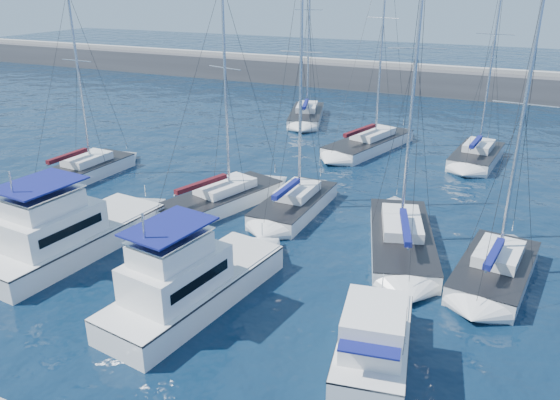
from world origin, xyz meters
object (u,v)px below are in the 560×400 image
at_px(sailboat_mid_a, 84,170).
at_px(sailboat_mid_c, 295,204).
at_px(sailboat_mid_e, 495,270).
at_px(motor_yacht_stbd_inner, 189,284).
at_px(sailboat_back_b, 369,143).
at_px(sailboat_mid_b, 220,199).
at_px(sailboat_back_a, 306,115).
at_px(sailboat_back_c, 477,156).
at_px(motor_yacht_stbd_outer, 373,344).
at_px(motor_yacht_port_inner, 65,234).
at_px(sailboat_mid_d, 401,239).

xyz_separation_m(sailboat_mid_a, sailboat_mid_c, (16.47, 0.47, 0.03)).
xyz_separation_m(sailboat_mid_c, sailboat_mid_e, (11.94, -3.60, -0.02)).
distance_m(motor_yacht_stbd_inner, sailboat_back_b, 26.63).
height_order(sailboat_mid_b, sailboat_back_a, sailboat_back_a).
height_order(motor_yacht_stbd_inner, sailboat_back_c, sailboat_back_c).
height_order(motor_yacht_stbd_outer, sailboat_back_c, sailboat_back_c).
xyz_separation_m(motor_yacht_stbd_outer, sailboat_back_a, (-16.61, 34.34, -0.40)).
relative_size(sailboat_mid_a, sailboat_mid_c, 0.85).
bearing_deg(motor_yacht_port_inner, sailboat_mid_b, 70.80).
distance_m(motor_yacht_stbd_outer, sailboat_mid_d, 10.05).
xyz_separation_m(sailboat_mid_d, sailboat_back_c, (1.99, 17.13, 0.02)).
bearing_deg(sailboat_mid_b, motor_yacht_port_inner, -97.16).
height_order(sailboat_mid_e, sailboat_back_a, sailboat_back_a).
bearing_deg(sailboat_mid_a, sailboat_back_c, 34.15).
xyz_separation_m(motor_yacht_port_inner, sailboat_back_b, (9.05, 25.11, -0.60)).
height_order(sailboat_mid_a, sailboat_mid_b, sailboat_mid_b).
xyz_separation_m(motor_yacht_port_inner, sailboat_mid_e, (20.56, 6.51, -0.61)).
relative_size(sailboat_mid_c, sailboat_back_b, 0.90).
relative_size(sailboat_back_b, sailboat_back_c, 1.10).
bearing_deg(sailboat_mid_c, motor_yacht_stbd_outer, -54.65).
distance_m(sailboat_mid_c, sailboat_back_a, 23.76).
bearing_deg(sailboat_mid_e, motor_yacht_port_inner, -155.64).
bearing_deg(sailboat_mid_b, sailboat_mid_c, 32.00).
bearing_deg(sailboat_mid_a, motor_yacht_stbd_inner, -31.19).
height_order(sailboat_mid_a, sailboat_back_a, sailboat_back_a).
distance_m(sailboat_mid_d, sailboat_back_b, 18.35).
height_order(motor_yacht_stbd_inner, sailboat_mid_a, sailboat_mid_a).
bearing_deg(sailboat_back_a, motor_yacht_stbd_inner, -93.40).
distance_m(sailboat_mid_d, sailboat_back_a, 28.82).
relative_size(motor_yacht_port_inner, sailboat_mid_d, 0.63).
distance_m(sailboat_mid_a, sailboat_back_a, 24.18).
distance_m(sailboat_mid_d, sailboat_mid_e, 5.06).
height_order(sailboat_mid_b, sailboat_mid_c, sailboat_mid_c).
relative_size(motor_yacht_stbd_inner, sailboat_mid_a, 0.74).
distance_m(sailboat_mid_a, sailboat_mid_c, 16.47).
relative_size(motor_yacht_stbd_inner, sailboat_back_c, 0.63).
distance_m(sailboat_mid_a, sailboat_mid_b, 11.90).
bearing_deg(sailboat_mid_a, sailboat_mid_b, -0.68).
distance_m(sailboat_mid_b, sailboat_mid_d, 11.73).
height_order(motor_yacht_stbd_outer, sailboat_back_a, sailboat_back_a).
height_order(motor_yacht_stbd_inner, sailboat_mid_c, sailboat_mid_c).
relative_size(motor_yacht_port_inner, sailboat_mid_c, 0.68).
distance_m(motor_yacht_port_inner, sailboat_mid_e, 21.57).
xyz_separation_m(motor_yacht_port_inner, sailboat_mid_d, (15.72, 8.02, -0.60)).
bearing_deg(sailboat_mid_b, sailboat_mid_e, 8.98).
xyz_separation_m(motor_yacht_port_inner, sailboat_mid_b, (4.02, 8.90, -0.63)).
height_order(motor_yacht_stbd_inner, sailboat_mid_e, sailboat_mid_e).
bearing_deg(sailboat_mid_b, sailboat_mid_d, 12.89).
bearing_deg(sailboat_mid_b, sailboat_back_c, 67.07).
bearing_deg(motor_yacht_port_inner, sailboat_mid_a, 134.29).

